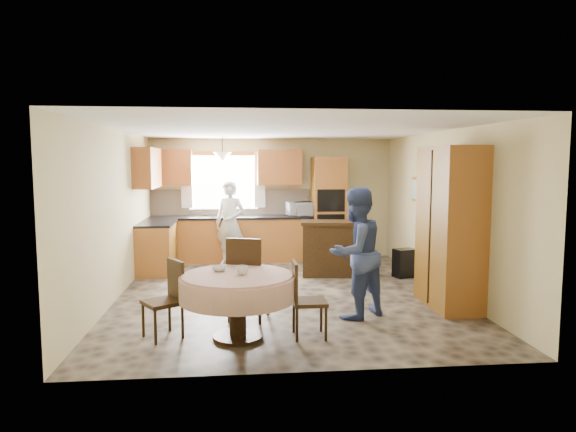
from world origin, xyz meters
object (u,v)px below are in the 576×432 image
(oven_tower, at_px, (328,209))
(chair_back, at_px, (247,275))
(sideboard, at_px, (337,250))
(person_dining, at_px, (356,253))
(person_sink, at_px, (230,223))
(chair_right, at_px, (303,296))
(cupboard, at_px, (451,227))
(chair_left, at_px, (168,295))
(dining_table, at_px, (238,289))

(oven_tower, bearing_deg, chair_back, -113.65)
(oven_tower, distance_m, sideboard, 1.65)
(person_dining, bearing_deg, sideboard, -128.96)
(oven_tower, distance_m, person_sink, 2.07)
(sideboard, bearing_deg, chair_right, -100.70)
(sideboard, bearing_deg, person_dining, -88.53)
(cupboard, relative_size, chair_right, 2.52)
(person_sink, relative_size, person_dining, 0.97)
(chair_back, bearing_deg, person_dining, -161.32)
(chair_left, bearing_deg, oven_tower, 116.13)
(cupboard, bearing_deg, chair_back, -172.14)
(oven_tower, bearing_deg, cupboard, -73.54)
(cupboard, xyz_separation_m, person_sink, (-3.09, 3.23, -0.29))
(dining_table, height_order, chair_left, chair_left)
(dining_table, bearing_deg, chair_back, 79.98)
(dining_table, relative_size, person_dining, 0.77)
(dining_table, height_order, person_dining, person_dining)
(dining_table, distance_m, chair_right, 0.76)
(oven_tower, bearing_deg, dining_table, -111.86)
(sideboard, bearing_deg, dining_table, -112.30)
(dining_table, bearing_deg, chair_left, 169.47)
(chair_right, height_order, person_dining, person_dining)
(oven_tower, height_order, chair_back, oven_tower)
(chair_right, bearing_deg, person_dining, -47.85)
(sideboard, xyz_separation_m, person_sink, (-1.91, 1.14, 0.37))
(cupboard, height_order, chair_left, cupboard)
(person_dining, bearing_deg, chair_left, -20.60)
(dining_table, xyz_separation_m, person_sink, (-0.14, 4.28, 0.24))
(chair_left, bearing_deg, chair_right, 50.35)
(oven_tower, distance_m, cupboard, 3.78)
(sideboard, bearing_deg, chair_left, -123.57)
(person_sink, bearing_deg, dining_table, -64.29)
(oven_tower, relative_size, cupboard, 0.95)
(dining_table, height_order, chair_right, chair_right)
(sideboard, distance_m, person_dining, 2.50)
(person_dining, bearing_deg, oven_tower, -128.38)
(sideboard, xyz_separation_m, cupboard, (1.18, -2.09, 0.66))
(sideboard, distance_m, chair_left, 3.93)
(sideboard, relative_size, chair_left, 1.44)
(cupboard, distance_m, chair_right, 2.52)
(oven_tower, xyz_separation_m, cupboard, (1.07, -3.62, 0.06))
(cupboard, bearing_deg, sideboard, 119.43)
(chair_right, bearing_deg, chair_back, 43.05)
(dining_table, bearing_deg, chair_right, -1.89)
(person_dining, bearing_deg, dining_table, -9.47)
(dining_table, distance_m, chair_left, 0.82)
(chair_left, xyz_separation_m, person_dining, (2.32, 0.53, 0.36))
(person_sink, bearing_deg, chair_back, -62.12)
(sideboard, relative_size, cupboard, 0.57)
(sideboard, distance_m, person_sink, 2.25)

